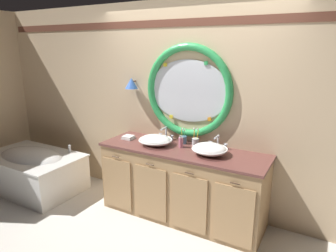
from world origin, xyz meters
name	(u,v)px	position (x,y,z in m)	size (l,w,h in m)	color
ground_plane	(167,223)	(0.00, 0.00, 0.00)	(14.00, 14.00, 0.00)	silver
back_wall_assembly	(190,106)	(0.00, 0.58, 1.32)	(6.40, 0.26, 2.60)	#D6B78E
vanity_counter	(182,183)	(0.07, 0.24, 0.44)	(2.02, 0.66, 0.88)	tan
bathtub	(33,168)	(-2.17, -0.18, 0.32)	(1.44, 0.89, 0.64)	white
sink_basin_left	(155,140)	(-0.29, 0.21, 0.94)	(0.42, 0.42, 0.12)	white
sink_basin_right	(210,149)	(0.42, 0.21, 0.95)	(0.40, 0.40, 0.13)	white
faucet_set_left	(166,134)	(-0.29, 0.46, 0.95)	(0.22, 0.15, 0.17)	silver
faucet_set_right	(218,143)	(0.42, 0.46, 0.95)	(0.24, 0.15, 0.16)	silver
toothbrush_holder_left	(183,139)	(-0.01, 0.43, 0.93)	(0.09, 0.09, 0.19)	slate
toothbrush_holder_right	(195,141)	(0.15, 0.43, 0.93)	(0.09, 0.09, 0.22)	silver
soap_dispenser	(181,142)	(0.03, 0.28, 0.95)	(0.05, 0.06, 0.15)	pink
folded_hand_towel	(128,137)	(-0.72, 0.24, 0.90)	(0.14, 0.14, 0.04)	white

